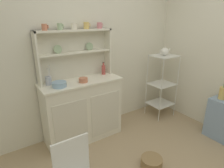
% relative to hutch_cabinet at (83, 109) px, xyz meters
% --- Properties ---
extents(wall_back, '(3.84, 0.05, 2.50)m').
position_rel_hutch_cabinet_xyz_m(wall_back, '(0.28, 0.26, 0.78)').
color(wall_back, silver).
rests_on(wall_back, ground).
extents(hutch_cabinet, '(1.13, 0.45, 0.91)m').
position_rel_hutch_cabinet_xyz_m(hutch_cabinet, '(0.00, 0.00, 0.00)').
color(hutch_cabinet, silver).
rests_on(hutch_cabinet, ground).
extents(hutch_shelf_unit, '(1.05, 0.18, 0.68)m').
position_rel_hutch_cabinet_xyz_m(hutch_shelf_unit, '(0.00, 0.16, 0.84)').
color(hutch_shelf_unit, silver).
rests_on(hutch_shelf_unit, hutch_cabinet).
extents(bakers_rack, '(0.42, 0.37, 1.13)m').
position_rel_hutch_cabinet_xyz_m(bakers_rack, '(1.49, -0.15, 0.20)').
color(bakers_rack, silver).
rests_on(bakers_rack, ground).
extents(floor_basket, '(0.26, 0.26, 0.12)m').
position_rel_hutch_cabinet_xyz_m(floor_basket, '(0.42, -1.02, -0.41)').
color(floor_basket, '#93754C').
rests_on(floor_basket, ground).
extents(cup_terracotta_0, '(0.08, 0.06, 0.08)m').
position_rel_hutch_cabinet_xyz_m(cup_terracotta_0, '(-0.38, 0.12, 1.16)').
color(cup_terracotta_0, '#C67556').
rests_on(cup_terracotta_0, hutch_shelf_unit).
extents(cup_sage_1, '(0.08, 0.06, 0.08)m').
position_rel_hutch_cabinet_xyz_m(cup_sage_1, '(-0.19, 0.12, 1.16)').
color(cup_sage_1, '#9EB78E').
rests_on(cup_sage_1, hutch_shelf_unit).
extents(cup_cream_2, '(0.08, 0.07, 0.08)m').
position_rel_hutch_cabinet_xyz_m(cup_cream_2, '(0.00, 0.12, 1.16)').
color(cup_cream_2, silver).
rests_on(cup_cream_2, hutch_shelf_unit).
extents(cup_gold_3, '(0.09, 0.07, 0.09)m').
position_rel_hutch_cabinet_xyz_m(cup_gold_3, '(0.18, 0.12, 1.16)').
color(cup_gold_3, '#DBB760').
rests_on(cup_gold_3, hutch_shelf_unit).
extents(cup_rose_4, '(0.08, 0.07, 0.08)m').
position_rel_hutch_cabinet_xyz_m(cup_rose_4, '(0.39, 0.12, 1.16)').
color(cup_rose_4, '#D17A84').
rests_on(cup_rose_4, hutch_shelf_unit).
extents(bowl_mixing_large, '(0.18, 0.18, 0.06)m').
position_rel_hutch_cabinet_xyz_m(bowl_mixing_large, '(-0.33, -0.07, 0.48)').
color(bowl_mixing_large, '#8EB2D1').
rests_on(bowl_mixing_large, hutch_cabinet).
extents(bowl_floral_medium, '(0.12, 0.12, 0.06)m').
position_rel_hutch_cabinet_xyz_m(bowl_floral_medium, '(0.00, -0.07, 0.47)').
color(bowl_floral_medium, '#C67556').
rests_on(bowl_floral_medium, hutch_cabinet).
extents(jam_bottle, '(0.06, 0.06, 0.19)m').
position_rel_hutch_cabinet_xyz_m(jam_bottle, '(0.42, 0.09, 0.52)').
color(jam_bottle, '#B74C47').
rests_on(jam_bottle, hutch_cabinet).
extents(utensil_jar, '(0.08, 0.08, 0.25)m').
position_rel_hutch_cabinet_xyz_m(utensil_jar, '(-0.42, 0.08, 0.50)').
color(utensil_jar, '#B2B7C6').
rests_on(utensil_jar, hutch_cabinet).
extents(porcelain_teapot, '(0.22, 0.13, 0.15)m').
position_rel_hutch_cabinet_xyz_m(porcelain_teapot, '(1.49, -0.15, 0.72)').
color(porcelain_teapot, white).
rests_on(porcelain_teapot, bakers_rack).
extents(flower_vase, '(0.10, 0.10, 0.32)m').
position_rel_hutch_cabinet_xyz_m(flower_vase, '(1.72, -1.08, 0.24)').
color(flower_vase, '#DBB760').
rests_on(flower_vase, side_shelf_blue).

